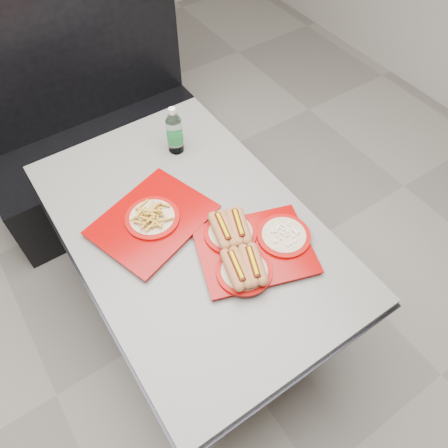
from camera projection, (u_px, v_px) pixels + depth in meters
ground at (199, 309)px, 2.35m from camera, size 6.00×6.00×0.00m
diner_table at (193, 249)px, 1.88m from camera, size 0.92×1.42×0.75m
booth_bench at (98, 138)px, 2.57m from camera, size 1.30×0.57×1.35m
tray_near at (250, 247)px, 1.65m from camera, size 0.51×0.45×0.09m
tray_far at (153, 219)px, 1.74m from camera, size 0.53×0.47×0.09m
water_bottle at (175, 133)px, 1.93m from camera, size 0.07×0.07×0.23m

